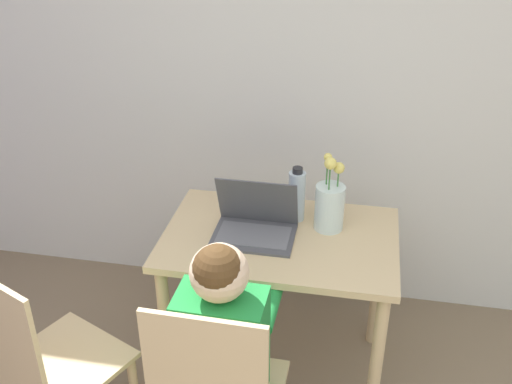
{
  "coord_description": "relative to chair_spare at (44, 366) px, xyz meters",
  "views": [
    {
      "loc": [
        0.24,
        -0.43,
        2.03
      ],
      "look_at": [
        -0.15,
        1.6,
        0.9
      ],
      "focal_mm": 42.0,
      "sensor_mm": 36.0,
      "label": 1
    }
  ],
  "objects": [
    {
      "name": "dining_table",
      "position": [
        0.75,
        0.61,
        0.14
      ],
      "size": [
        0.94,
        0.62,
        0.72
      ],
      "color": "#D6B784",
      "rests_on": "ground_plane"
    },
    {
      "name": "wall_back",
      "position": [
        0.79,
        1.26,
        0.79
      ],
      "size": [
        6.4,
        0.05,
        2.5
      ],
      "color": "silver",
      "rests_on": "ground_plane"
    },
    {
      "name": "flower_vase",
      "position": [
        0.93,
        0.71,
        0.36
      ],
      "size": [
        0.12,
        0.12,
        0.33
      ],
      "color": "silver",
      "rests_on": "dining_table"
    },
    {
      "name": "person_seated",
      "position": [
        0.65,
        0.08,
        0.18
      ],
      "size": [
        0.31,
        0.43,
        1.04
      ],
      "rotation": [
        0.0,
        0.0,
        3.13
      ],
      "color": "#1E8438",
      "rests_on": "ground_plane"
    },
    {
      "name": "laptop",
      "position": [
        0.65,
        0.61,
        0.31
      ],
      "size": [
        0.33,
        0.24,
        0.23
      ],
      "rotation": [
        0.0,
        0.0,
        -0.0
      ],
      "color": "#4C4C51",
      "rests_on": "dining_table"
    },
    {
      "name": "chair_spare",
      "position": [
        0.0,
        0.0,
        0.0
      ],
      "size": [
        0.53,
        0.53,
        0.92
      ],
      "rotation": [
        0.0,
        0.0,
        2.72
      ],
      "color": "#D6B784",
      "rests_on": "ground_plane"
    },
    {
      "name": "water_bottle",
      "position": [
        0.8,
        0.75,
        0.36
      ],
      "size": [
        0.07,
        0.07,
        0.24
      ],
      "color": "silver",
      "rests_on": "dining_table"
    }
  ]
}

